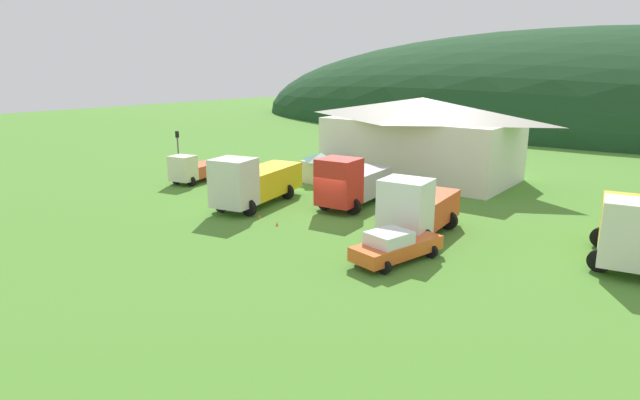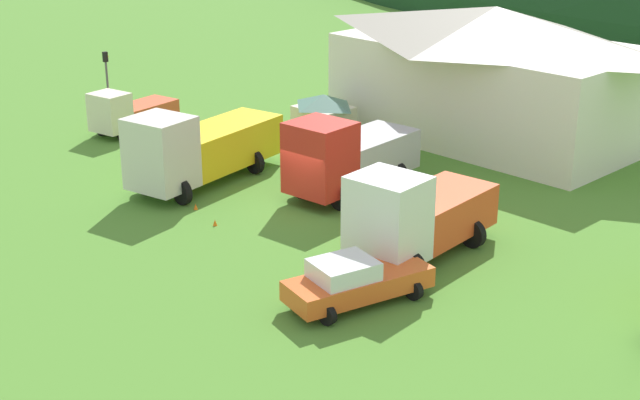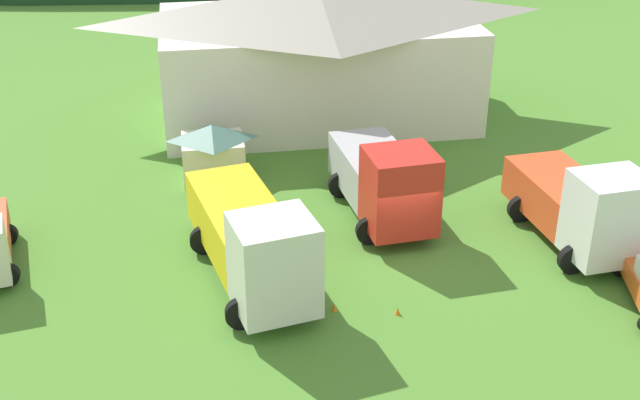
{
  "view_description": "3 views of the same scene",
  "coord_description": "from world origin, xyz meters",
  "px_view_note": "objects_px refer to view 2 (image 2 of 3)",
  "views": [
    {
      "loc": [
        19.59,
        -26.4,
        9.46
      ],
      "look_at": [
        0.02,
        -0.96,
        1.27
      ],
      "focal_mm": 29.32,
      "sensor_mm": 36.0,
      "label": 1
    },
    {
      "loc": [
        26.28,
        -24.47,
        13.92
      ],
      "look_at": [
        2.19,
        -1.04,
        1.32
      ],
      "focal_mm": 50.82,
      "sensor_mm": 36.0,
      "label": 2
    },
    {
      "loc": [
        -7.34,
        -25.6,
        15.76
      ],
      "look_at": [
        -2.82,
        2.33,
        1.34
      ],
      "focal_mm": 46.36,
      "sensor_mm": 36.0,
      "label": 3
    }
  ],
  "objects_px": {
    "traffic_cone_near_pickup": "(215,226)",
    "play_shed_cream": "(324,117)",
    "light_truck_cream": "(128,112)",
    "heavy_rig_white": "(414,215)",
    "crane_truck_red": "(346,156)",
    "service_pickup_orange": "(355,281)",
    "traffic_cone_mid_row": "(196,209)",
    "traffic_light_west": "(107,81)",
    "flatbed_truck_yellow": "(198,148)",
    "depot_building": "(492,71)"
  },
  "relations": [
    {
      "from": "light_truck_cream",
      "to": "traffic_cone_near_pickup",
      "type": "xyz_separation_m",
      "value": [
        13.98,
        -4.99,
        -1.15
      ]
    },
    {
      "from": "light_truck_cream",
      "to": "traffic_cone_near_pickup",
      "type": "relative_size",
      "value": 10.02
    },
    {
      "from": "traffic_light_west",
      "to": "crane_truck_red",
      "type": "bearing_deg",
      "value": 5.25
    },
    {
      "from": "service_pickup_orange",
      "to": "crane_truck_red",
      "type": "bearing_deg",
      "value": -120.8
    },
    {
      "from": "flatbed_truck_yellow",
      "to": "traffic_cone_mid_row",
      "type": "xyz_separation_m",
      "value": [
        2.47,
        -2.09,
        -1.76
      ]
    },
    {
      "from": "heavy_rig_white",
      "to": "depot_building",
      "type": "bearing_deg",
      "value": -158.74
    },
    {
      "from": "heavy_rig_white",
      "to": "crane_truck_red",
      "type": "bearing_deg",
      "value": -121.22
    },
    {
      "from": "traffic_light_west",
      "to": "traffic_cone_near_pickup",
      "type": "bearing_deg",
      "value": -17.5
    },
    {
      "from": "flatbed_truck_yellow",
      "to": "service_pickup_orange",
      "type": "relative_size",
      "value": 1.62
    },
    {
      "from": "flatbed_truck_yellow",
      "to": "crane_truck_red",
      "type": "height_order",
      "value": "flatbed_truck_yellow"
    },
    {
      "from": "play_shed_cream",
      "to": "heavy_rig_white",
      "type": "bearing_deg",
      "value": -32.12
    },
    {
      "from": "play_shed_cream",
      "to": "flatbed_truck_yellow",
      "type": "height_order",
      "value": "flatbed_truck_yellow"
    },
    {
      "from": "crane_truck_red",
      "to": "depot_building",
      "type": "bearing_deg",
      "value": 179.04
    },
    {
      "from": "flatbed_truck_yellow",
      "to": "crane_truck_red",
      "type": "bearing_deg",
      "value": 113.65
    },
    {
      "from": "heavy_rig_white",
      "to": "service_pickup_orange",
      "type": "distance_m",
      "value": 4.4
    },
    {
      "from": "heavy_rig_white",
      "to": "traffic_light_west",
      "type": "bearing_deg",
      "value": -99.36
    },
    {
      "from": "service_pickup_orange",
      "to": "traffic_cone_near_pickup",
      "type": "relative_size",
      "value": 10.1
    },
    {
      "from": "light_truck_cream",
      "to": "heavy_rig_white",
      "type": "bearing_deg",
      "value": 75.27
    },
    {
      "from": "flatbed_truck_yellow",
      "to": "depot_building",
      "type": "bearing_deg",
      "value": 152.0
    },
    {
      "from": "depot_building",
      "to": "service_pickup_orange",
      "type": "xyz_separation_m",
      "value": [
        8.57,
        -19.36,
        -2.76
      ]
    },
    {
      "from": "depot_building",
      "to": "heavy_rig_white",
      "type": "bearing_deg",
      "value": -63.56
    },
    {
      "from": "crane_truck_red",
      "to": "traffic_cone_near_pickup",
      "type": "height_order",
      "value": "crane_truck_red"
    },
    {
      "from": "crane_truck_red",
      "to": "traffic_cone_near_pickup",
      "type": "distance_m",
      "value": 6.85
    },
    {
      "from": "crane_truck_red",
      "to": "heavy_rig_white",
      "type": "bearing_deg",
      "value": 58.89
    },
    {
      "from": "flatbed_truck_yellow",
      "to": "service_pickup_orange",
      "type": "distance_m",
      "value": 13.75
    },
    {
      "from": "traffic_cone_near_pickup",
      "to": "play_shed_cream",
      "type": "bearing_deg",
      "value": 115.32
    },
    {
      "from": "play_shed_cream",
      "to": "traffic_cone_mid_row",
      "type": "distance_m",
      "value": 11.61
    },
    {
      "from": "play_shed_cream",
      "to": "traffic_light_west",
      "type": "xyz_separation_m",
      "value": [
        -10.34,
        -6.57,
        1.27
      ]
    },
    {
      "from": "play_shed_cream",
      "to": "traffic_cone_mid_row",
      "type": "xyz_separation_m",
      "value": [
        3.44,
        -11.02,
        -1.3
      ]
    },
    {
      "from": "service_pickup_orange",
      "to": "traffic_cone_near_pickup",
      "type": "distance_m",
      "value": 8.85
    },
    {
      "from": "play_shed_cream",
      "to": "flatbed_truck_yellow",
      "type": "relative_size",
      "value": 0.33
    },
    {
      "from": "service_pickup_orange",
      "to": "traffic_cone_mid_row",
      "type": "relative_size",
      "value": 10.27
    },
    {
      "from": "depot_building",
      "to": "traffic_cone_near_pickup",
      "type": "distance_m",
      "value": 18.79
    },
    {
      "from": "traffic_light_west",
      "to": "traffic_cone_mid_row",
      "type": "relative_size",
      "value": 8.09
    },
    {
      "from": "light_truck_cream",
      "to": "traffic_light_west",
      "type": "bearing_deg",
      "value": -99.88
    },
    {
      "from": "crane_truck_red",
      "to": "service_pickup_orange",
      "type": "relative_size",
      "value": 1.32
    },
    {
      "from": "play_shed_cream",
      "to": "service_pickup_orange",
      "type": "relative_size",
      "value": 0.54
    },
    {
      "from": "service_pickup_orange",
      "to": "traffic_cone_near_pickup",
      "type": "height_order",
      "value": "service_pickup_orange"
    },
    {
      "from": "heavy_rig_white",
      "to": "traffic_cone_mid_row",
      "type": "xyz_separation_m",
      "value": [
        -9.76,
        -2.72,
        -1.74
      ]
    },
    {
      "from": "traffic_cone_near_pickup",
      "to": "traffic_cone_mid_row",
      "type": "relative_size",
      "value": 1.02
    },
    {
      "from": "heavy_rig_white",
      "to": "traffic_cone_mid_row",
      "type": "relative_size",
      "value": 13.25
    },
    {
      "from": "traffic_light_west",
      "to": "play_shed_cream",
      "type": "bearing_deg",
      "value": 32.45
    },
    {
      "from": "depot_building",
      "to": "traffic_cone_near_pickup",
      "type": "relative_size",
      "value": 31.68
    },
    {
      "from": "traffic_light_west",
      "to": "traffic_cone_near_pickup",
      "type": "distance_m",
      "value": 16.77
    },
    {
      "from": "play_shed_cream",
      "to": "light_truck_cream",
      "type": "relative_size",
      "value": 0.54
    },
    {
      "from": "light_truck_cream",
      "to": "crane_truck_red",
      "type": "relative_size",
      "value": 0.75
    },
    {
      "from": "light_truck_cream",
      "to": "heavy_rig_white",
      "type": "relative_size",
      "value": 0.77
    },
    {
      "from": "depot_building",
      "to": "crane_truck_red",
      "type": "bearing_deg",
      "value": -85.89
    },
    {
      "from": "heavy_rig_white",
      "to": "service_pickup_orange",
      "type": "bearing_deg",
      "value": 8.55
    },
    {
      "from": "service_pickup_orange",
      "to": "traffic_light_west",
      "type": "relative_size",
      "value": 1.27
    }
  ]
}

